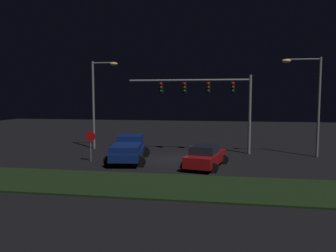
% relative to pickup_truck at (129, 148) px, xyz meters
% --- Properties ---
extents(ground_plane, '(80.00, 80.00, 0.00)m').
position_rel_pickup_truck_xyz_m(ground_plane, '(3.22, 1.53, -1.00)').
color(ground_plane, black).
extents(grass_median, '(26.58, 4.94, 0.10)m').
position_rel_pickup_truck_xyz_m(grass_median, '(3.22, -6.44, -0.95)').
color(grass_median, black).
rests_on(grass_median, ground_plane).
extents(pickup_truck, '(3.42, 5.64, 1.80)m').
position_rel_pickup_truck_xyz_m(pickup_truck, '(0.00, 0.00, 0.00)').
color(pickup_truck, navy).
rests_on(pickup_truck, ground_plane).
extents(car_sedan, '(3.08, 4.68, 1.51)m').
position_rel_pickup_truck_xyz_m(car_sedan, '(5.68, -1.25, -0.26)').
color(car_sedan, maroon).
rests_on(car_sedan, ground_plane).
extents(traffic_signal_gantry, '(10.32, 0.56, 6.50)m').
position_rel_pickup_truck_xyz_m(traffic_signal_gantry, '(5.58, 4.77, 4.03)').
color(traffic_signal_gantry, slate).
rests_on(traffic_signal_gantry, ground_plane).
extents(street_lamp_left, '(2.43, 0.44, 7.87)m').
position_rel_pickup_truck_xyz_m(street_lamp_left, '(-4.35, 5.31, 3.97)').
color(street_lamp_left, slate).
rests_on(street_lamp_left, ground_plane).
extents(street_lamp_right, '(2.97, 0.44, 7.76)m').
position_rel_pickup_truck_xyz_m(street_lamp_right, '(13.49, 4.14, 3.95)').
color(street_lamp_right, slate).
rests_on(street_lamp_right, ground_plane).
extents(stop_sign, '(0.76, 0.08, 2.23)m').
position_rel_pickup_truck_xyz_m(stop_sign, '(-2.71, -0.58, 0.56)').
color(stop_sign, slate).
rests_on(stop_sign, ground_plane).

